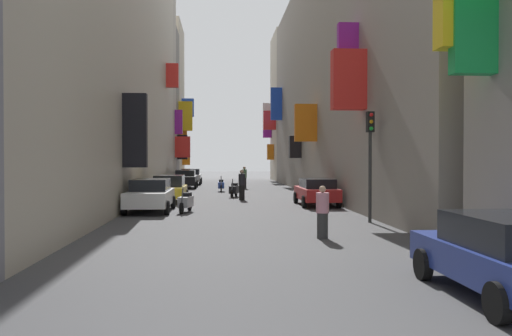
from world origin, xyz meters
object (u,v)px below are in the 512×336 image
Objects in this scene: parked_car_black at (186,179)px; scooter_black at (234,190)px; parked_car_white at (150,194)px; traffic_light_near_corner at (370,147)px; scooter_blue at (221,185)px; parked_car_yellow at (169,188)px; scooter_silver at (186,202)px; parked_car_blue at (505,255)px; parked_car_red at (317,191)px; pedestrian_crossing at (244,178)px; pedestrian_near_left at (242,185)px; parked_car_silver at (191,176)px; pedestrian_near_right at (322,212)px.

parked_car_black is 2.12× the size of scooter_black.
traffic_light_near_corner is (8.55, -4.71, 2.01)m from parked_car_white.
parked_car_white reaches higher than scooter_blue.
parked_car_yellow reaches higher than scooter_silver.
parked_car_blue is 17.80m from parked_car_red.
scooter_silver and scooter_black have the same top height.
parked_car_yellow is 2.06× the size of scooter_silver.
parked_car_red is 15.97m from pedestrian_crossing.
parked_car_black is at bearing 114.41° from parked_car_red.
parked_car_red is 2.45× the size of pedestrian_near_left.
parked_car_silver is at bearing 89.89° from parked_car_yellow.
pedestrian_crossing is at bearing 100.43° from parked_car_red.
scooter_black is 2.36m from pedestrian_near_left.
traffic_light_near_corner is at bearing 85.84° from parked_car_blue.
parked_car_white is at bearing -93.68° from parked_car_yellow.
parked_car_yellow is at bearing 129.55° from traffic_light_near_corner.
parked_car_red reaches higher than scooter_silver.
traffic_light_near_corner is (4.62, -13.44, 2.31)m from scooter_black.
parked_car_silver is 34.49m from pedestrian_near_right.
pedestrian_near_right is (4.47, -7.93, 0.30)m from scooter_silver.
parked_car_yellow reaches higher than scooter_black.
pedestrian_crossing is 0.43× the size of traffic_light_near_corner.
parked_car_silver is 1.04× the size of parked_car_yellow.
parked_car_white is 2.31× the size of scooter_silver.
parked_car_black is at bearing 93.70° from scooter_silver.
scooter_black is at bearing -82.29° from scooter_blue.
pedestrian_near_left reaches higher than parked_car_black.
traffic_light_near_corner reaches higher than pedestrian_near_right.
parked_car_black is 2.13× the size of scooter_blue.
scooter_blue is (-4.62, 29.77, -0.27)m from parked_car_blue.
parked_car_black reaches higher than parked_car_yellow.
pedestrian_crossing is (4.63, -7.37, 0.12)m from parked_car_silver.
parked_car_red is at bearing -20.01° from parked_car_yellow.
parked_car_white is at bearing 151.14° from traffic_light_near_corner.
scooter_blue is 0.45× the size of traffic_light_near_corner.
parked_car_blue is 33.62m from pedestrian_crossing.
parked_car_red is at bearing 80.50° from pedestrian_near_right.
parked_car_white is 9.58m from scooter_black.
scooter_silver is at bearing -104.23° from scooter_black.
parked_car_blue is 30.13m from scooter_blue.
parked_car_black is (-7.58, 16.70, 0.04)m from parked_car_red.
parked_car_silver is 2.38× the size of pedestrian_crossing.
parked_car_blue is 1.06× the size of parked_car_black.
scooter_blue is (2.83, 9.22, -0.29)m from parked_car_yellow.
pedestrian_near_left is at bearing 132.13° from parked_car_red.
pedestrian_near_left is at bearing 68.59° from scooter_silver.
parked_car_black reaches higher than parked_car_red.
parked_car_white reaches higher than parked_car_blue.
parked_car_blue reaches higher than scooter_black.
parked_car_red is 1.08× the size of parked_car_black.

